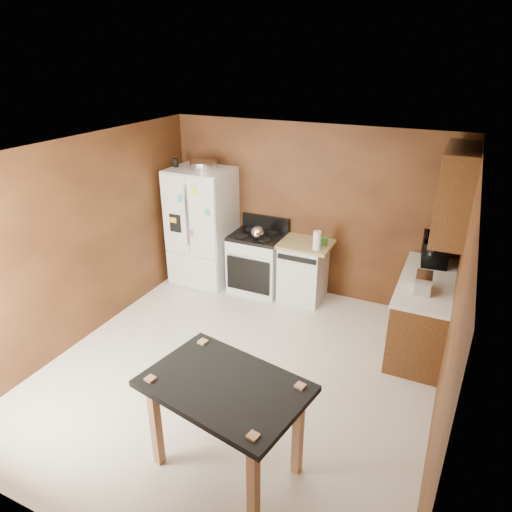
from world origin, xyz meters
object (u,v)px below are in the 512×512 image
Objects in this scene: gas_range at (258,261)px; pen_cup at (176,163)px; paper_towel at (317,240)px; toaster at (423,283)px; green_canister at (324,241)px; roasting_pan at (203,165)px; refrigerator at (202,227)px; dishwasher at (303,270)px; kettle at (257,233)px; island at (225,397)px; microwave at (435,250)px.

pen_cup is at bearing -175.51° from gas_range.
paper_towel reaches higher than toaster.
pen_cup reaches higher than green_canister.
roasting_pan reaches higher than refrigerator.
pen_cup is at bearing -176.17° from green_canister.
dishwasher is at bearing 151.17° from toaster.
green_canister is at bearing 76.84° from paper_towel.
roasting_pan is at bearing 65.23° from refrigerator.
refrigerator is 1.69m from dishwasher.
kettle is 0.21× the size of dishwasher.
roasting_pan is 3.49m from toaster.
island is at bearing -57.06° from roasting_pan.
microwave is (2.37, 0.28, 0.06)m from kettle.
kettle is at bearing -2.38° from pen_cup.
roasting_pan reaches higher than green_canister.
kettle is 0.13× the size of island.
roasting_pan is at bearing 175.80° from paper_towel.
kettle is 2.39m from microwave.
toaster reaches higher than gas_range.
microwave is 0.39× the size of island.
roasting_pan is at bearing 179.75° from gas_range.
pen_cup is 1.61m from kettle.
refrigerator is 1.01m from gas_range.
pen_cup is at bearing 177.62° from kettle.
toaster is (2.34, -0.63, 0.01)m from kettle.
microwave is (3.73, 0.22, -0.80)m from pen_cup.
roasting_pan is 2.01m from paper_towel.
refrigerator is (-3.35, -0.18, -0.16)m from microwave.
island is at bearing -87.21° from green_canister.
microwave is at bearing 3.13° from dishwasher.
gas_range is (-0.99, -0.05, -0.48)m from green_canister.
dishwasher is at bearing 86.86° from microwave.
kettle is 0.99m from refrigerator.
pen_cup is 0.14× the size of dishwasher.
toaster is at bearing -10.52° from pen_cup.
kettle is 3.16m from island.
toaster is 0.32× the size of dishwasher.
roasting_pan is 3.52× the size of green_canister.
gas_range is (0.88, -0.00, -1.39)m from roasting_pan.
pen_cup is at bearing 87.10° from microwave.
microwave is at bearing 3.37° from pen_cup.
kettle is at bearing -167.22° from green_canister.
pen_cup is 1.07× the size of green_canister.
kettle reaches higher than island.
refrigerator is at bearing 86.79° from microwave.
toaster is 0.16× the size of refrigerator.
pen_cup reaches higher than microwave.
kettle reaches higher than dishwasher.
kettle is 0.68× the size of toaster.
microwave is 3.50m from island.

